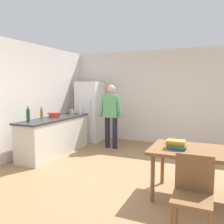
{
  "coord_description": "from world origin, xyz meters",
  "views": [
    {
      "loc": [
        1.58,
        -3.91,
        1.68
      ],
      "look_at": [
        -0.75,
        1.45,
        1.03
      ],
      "focal_mm": 38.09,
      "sensor_mm": 36.0,
      "label": 1
    }
  ],
  "objects_px": {
    "cooking_pot": "(54,115)",
    "bottle_oil_amber": "(42,113)",
    "bottle_wine_green": "(28,115)",
    "refrigerator": "(90,111)",
    "person": "(111,112)",
    "bottle_water_clear": "(80,110)",
    "utensil_jar": "(72,112)",
    "book_stack": "(176,144)",
    "chair": "(193,190)",
    "dining_table": "(199,155)"
  },
  "relations": [
    {
      "from": "person",
      "to": "bottle_oil_amber",
      "type": "height_order",
      "value": "person"
    },
    {
      "from": "person",
      "to": "utensil_jar",
      "type": "bearing_deg",
      "value": -159.07
    },
    {
      "from": "book_stack",
      "to": "refrigerator",
      "type": "bearing_deg",
      "value": 136.77
    },
    {
      "from": "utensil_jar",
      "to": "bottle_wine_green",
      "type": "xyz_separation_m",
      "value": [
        -0.15,
        -1.46,
        0.07
      ]
    },
    {
      "from": "chair",
      "to": "dining_table",
      "type": "bearing_deg",
      "value": 96.86
    },
    {
      "from": "refrigerator",
      "to": "bottle_oil_amber",
      "type": "bearing_deg",
      "value": -101.22
    },
    {
      "from": "refrigerator",
      "to": "bottle_wine_green",
      "type": "relative_size",
      "value": 5.29
    },
    {
      "from": "cooking_pot",
      "to": "bottle_wine_green",
      "type": "xyz_separation_m",
      "value": [
        -0.02,
        -0.88,
        0.09
      ]
    },
    {
      "from": "refrigerator",
      "to": "bottle_water_clear",
      "type": "xyz_separation_m",
      "value": [
        0.1,
        -0.74,
        0.13
      ]
    },
    {
      "from": "chair",
      "to": "book_stack",
      "type": "bearing_deg",
      "value": 117.19
    },
    {
      "from": "refrigerator",
      "to": "bottle_oil_amber",
      "type": "relative_size",
      "value": 6.43
    },
    {
      "from": "refrigerator",
      "to": "bottle_wine_green",
      "type": "height_order",
      "value": "refrigerator"
    },
    {
      "from": "chair",
      "to": "bottle_oil_amber",
      "type": "xyz_separation_m",
      "value": [
        -3.65,
        1.9,
        0.48
      ]
    },
    {
      "from": "bottle_oil_amber",
      "to": "book_stack",
      "type": "xyz_separation_m",
      "value": [
        3.33,
        -1.03,
        -0.2
      ]
    },
    {
      "from": "dining_table",
      "to": "bottle_oil_amber",
      "type": "bearing_deg",
      "value": 165.75
    },
    {
      "from": "person",
      "to": "cooking_pot",
      "type": "relative_size",
      "value": 4.25
    },
    {
      "from": "dining_table",
      "to": "chair",
      "type": "height_order",
      "value": "chair"
    },
    {
      "from": "dining_table",
      "to": "cooking_pot",
      "type": "relative_size",
      "value": 3.5
    },
    {
      "from": "refrigerator",
      "to": "person",
      "type": "bearing_deg",
      "value": -30.23
    },
    {
      "from": "dining_table",
      "to": "bottle_water_clear",
      "type": "bearing_deg",
      "value": 148.47
    },
    {
      "from": "utensil_jar",
      "to": "refrigerator",
      "type": "bearing_deg",
      "value": 87.55
    },
    {
      "from": "utensil_jar",
      "to": "chair",
      "type": "bearing_deg",
      "value": -39.33
    },
    {
      "from": "cooking_pot",
      "to": "bottle_oil_amber",
      "type": "height_order",
      "value": "bottle_oil_amber"
    },
    {
      "from": "bottle_wine_green",
      "to": "person",
      "type": "bearing_deg",
      "value": 58.12
    },
    {
      "from": "refrigerator",
      "to": "person",
      "type": "relative_size",
      "value": 1.06
    },
    {
      "from": "person",
      "to": "utensil_jar",
      "type": "relative_size",
      "value": 5.31
    },
    {
      "from": "chair",
      "to": "cooking_pot",
      "type": "height_order",
      "value": "cooking_pot"
    },
    {
      "from": "bottle_oil_amber",
      "to": "dining_table",
      "type": "bearing_deg",
      "value": -14.25
    },
    {
      "from": "dining_table",
      "to": "bottle_water_clear",
      "type": "relative_size",
      "value": 4.67
    },
    {
      "from": "cooking_pot",
      "to": "bottle_wine_green",
      "type": "height_order",
      "value": "bottle_wine_green"
    },
    {
      "from": "book_stack",
      "to": "bottle_water_clear",
      "type": "bearing_deg",
      "value": 144.37
    },
    {
      "from": "dining_table",
      "to": "bottle_wine_green",
      "type": "height_order",
      "value": "bottle_wine_green"
    },
    {
      "from": "cooking_pot",
      "to": "utensil_jar",
      "type": "height_order",
      "value": "utensil_jar"
    },
    {
      "from": "person",
      "to": "bottle_wine_green",
      "type": "relative_size",
      "value": 5.0
    },
    {
      "from": "person",
      "to": "bottle_wine_green",
      "type": "distance_m",
      "value": 2.17
    },
    {
      "from": "dining_table",
      "to": "chair",
      "type": "relative_size",
      "value": 1.54
    },
    {
      "from": "cooking_pot",
      "to": "utensil_jar",
      "type": "xyz_separation_m",
      "value": [
        0.13,
        0.58,
        0.02
      ]
    },
    {
      "from": "chair",
      "to": "bottle_water_clear",
      "type": "height_order",
      "value": "bottle_water_clear"
    },
    {
      "from": "bottle_water_clear",
      "to": "bottle_oil_amber",
      "type": "xyz_separation_m",
      "value": [
        -0.45,
        -1.03,
        -0.01
      ]
    },
    {
      "from": "person",
      "to": "bottle_wine_green",
      "type": "bearing_deg",
      "value": -121.88
    },
    {
      "from": "person",
      "to": "chair",
      "type": "height_order",
      "value": "person"
    },
    {
      "from": "bottle_wine_green",
      "to": "book_stack",
      "type": "bearing_deg",
      "value": -7.34
    },
    {
      "from": "chair",
      "to": "bottle_wine_green",
      "type": "distance_m",
      "value": 3.75
    },
    {
      "from": "person",
      "to": "book_stack",
      "type": "bearing_deg",
      "value": -47.92
    },
    {
      "from": "chair",
      "to": "bottle_oil_amber",
      "type": "bearing_deg",
      "value": 159.42
    },
    {
      "from": "cooking_pot",
      "to": "bottle_water_clear",
      "type": "bearing_deg",
      "value": 70.49
    },
    {
      "from": "person",
      "to": "bottle_water_clear",
      "type": "bearing_deg",
      "value": -167.77
    },
    {
      "from": "dining_table",
      "to": "bottle_wine_green",
      "type": "xyz_separation_m",
      "value": [
        -3.49,
        0.31,
        0.37
      ]
    },
    {
      "from": "utensil_jar",
      "to": "bottle_water_clear",
      "type": "bearing_deg",
      "value": 54.08
    },
    {
      "from": "refrigerator",
      "to": "bottle_oil_amber",
      "type": "xyz_separation_m",
      "value": [
        -0.35,
        -1.77,
        0.12
      ]
    }
  ]
}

